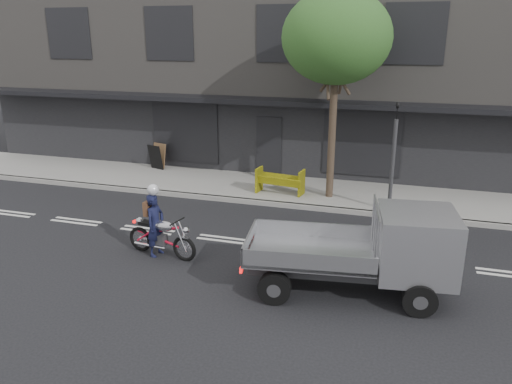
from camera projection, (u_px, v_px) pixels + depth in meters
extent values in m
plane|color=black|center=(226.00, 240.00, 13.73)|extent=(80.00, 80.00, 0.00)
cube|color=gray|center=(270.00, 188.00, 17.99)|extent=(32.00, 3.20, 0.15)
cube|color=gray|center=(258.00, 202.00, 16.53)|extent=(32.00, 0.20, 0.15)
cube|color=slate|center=(309.00, 65.00, 22.81)|extent=(26.00, 10.00, 8.00)
cylinder|color=#382B21|center=(332.00, 143.00, 16.34)|extent=(0.24, 0.24, 4.00)
ellipsoid|color=#30541F|center=(337.00, 37.00, 15.33)|extent=(3.40, 3.40, 2.89)
cylinder|color=#2D2D30|center=(392.00, 168.00, 15.17)|extent=(0.12, 0.12, 3.00)
imported|color=black|center=(397.00, 111.00, 14.63)|extent=(0.08, 0.10, 0.50)
torus|color=black|center=(140.00, 239.00, 12.97)|extent=(0.67, 0.21, 0.67)
torus|color=black|center=(184.00, 249.00, 12.39)|extent=(0.67, 0.21, 0.67)
cube|color=#2D2D30|center=(160.00, 240.00, 12.67)|extent=(0.37, 0.29, 0.28)
ellipsoid|color=#B2B2B6|center=(164.00, 226.00, 12.48)|extent=(0.58, 0.39, 0.27)
cube|color=black|center=(149.00, 224.00, 12.69)|extent=(0.56, 0.32, 0.08)
cylinder|color=black|center=(177.00, 221.00, 12.25)|extent=(0.14, 0.59, 0.04)
imported|color=black|center=(155.00, 225.00, 12.57)|extent=(0.48, 0.65, 1.62)
cylinder|color=black|center=(274.00, 288.00, 10.42)|extent=(0.72, 0.34, 0.70)
cylinder|color=black|center=(283.00, 257.00, 11.88)|extent=(0.72, 0.34, 0.70)
cylinder|color=black|center=(420.00, 300.00, 9.96)|extent=(0.72, 0.34, 0.70)
cylinder|color=black|center=(410.00, 266.00, 11.42)|extent=(0.72, 0.34, 0.70)
cube|color=#2D2D30|center=(346.00, 270.00, 10.87)|extent=(4.29, 1.45, 0.13)
cube|color=#BBBBC0|center=(416.00, 243.00, 10.43)|extent=(1.76, 1.83, 1.37)
cube|color=black|center=(418.00, 226.00, 10.31)|extent=(1.56, 1.72, 0.50)
cube|color=#A5A6AA|center=(310.00, 253.00, 10.89)|extent=(2.95, 2.12, 0.09)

